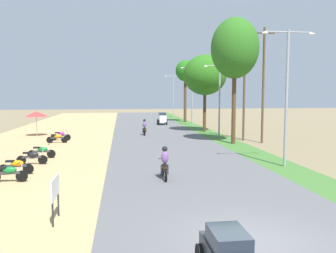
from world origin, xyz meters
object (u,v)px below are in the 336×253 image
at_px(parked_motorbike_fourth, 42,151).
at_px(motorbike_ahead_second, 144,128).
at_px(median_tree_third, 185,72).
at_px(median_tree_second, 205,75).
at_px(streetlamp_near, 287,89).
at_px(streetlamp_farthest, 173,93).
at_px(utility_pole_near, 244,86).
at_px(parked_motorbike_third, 32,156).
at_px(parked_motorbike_second, 16,165).
at_px(parked_motorbike_sixth, 61,135).
at_px(vendor_umbrella, 36,114).
at_px(motorbike_foreground_rider, 165,163).
at_px(streetlamp_mid, 220,95).
at_px(parked_motorbike_nearest, 9,172).
at_px(parked_motorbike_fifth, 57,137).
at_px(streetlamp_far, 192,92).
at_px(median_tree_nearest, 235,49).
at_px(street_signboard, 55,191).
at_px(utility_pole_far, 263,84).
at_px(car_van_white, 162,118).

height_order(parked_motorbike_fourth, motorbike_ahead_second, motorbike_ahead_second).
bearing_deg(median_tree_third, median_tree_second, -91.36).
distance_m(median_tree_third, streetlamp_near, 32.61).
xyz_separation_m(parked_motorbike_fourth, streetlamp_farthest, (14.68, 38.70, 3.91)).
height_order(median_tree_second, utility_pole_near, utility_pole_near).
xyz_separation_m(median_tree_third, utility_pole_near, (1.62, -20.75, -2.58)).
bearing_deg(parked_motorbike_third, parked_motorbike_second, -94.06).
relative_size(parked_motorbike_sixth, vendor_umbrella, 0.71).
distance_m(vendor_umbrella, motorbike_foreground_rider, 22.15).
bearing_deg(streetlamp_mid, parked_motorbike_third, -143.08).
relative_size(parked_motorbike_sixth, motorbike_ahead_second, 1.00).
bearing_deg(parked_motorbike_nearest, streetlamp_farthest, 71.73).
distance_m(parked_motorbike_third, utility_pole_near, 19.44).
relative_size(median_tree_second, streetlamp_near, 1.09).
distance_m(parked_motorbike_fifth, streetlamp_far, 21.44).
bearing_deg(vendor_umbrella, motorbike_ahead_second, -4.47).
xyz_separation_m(streetlamp_mid, motorbike_foreground_rider, (-7.35, -15.73, -3.33)).
relative_size(streetlamp_mid, streetlamp_far, 0.90).
xyz_separation_m(median_tree_nearest, streetlamp_far, (-0.03, 17.21, -3.46)).
relative_size(parked_motorbike_fifth, vendor_umbrella, 0.71).
bearing_deg(median_tree_nearest, median_tree_second, 91.22).
relative_size(utility_pole_near, motorbike_foreground_rider, 5.36).
xyz_separation_m(streetlamp_near, streetlamp_mid, (0.00, 13.65, -0.41)).
xyz_separation_m(street_signboard, utility_pole_near, (13.42, 18.97, 3.91)).
relative_size(streetlamp_near, motorbike_ahead_second, 4.37).
bearing_deg(parked_motorbike_second, streetlamp_mid, 42.42).
bearing_deg(street_signboard, streetlamp_far, 71.02).
height_order(vendor_umbrella, utility_pole_far, utility_pole_far).
xyz_separation_m(streetlamp_mid, car_van_white, (-3.84, 14.83, -3.16)).
bearing_deg(parked_motorbike_third, utility_pole_near, 29.02).
bearing_deg(median_tree_second, parked_motorbike_nearest, -125.49).
xyz_separation_m(streetlamp_mid, utility_pole_near, (1.76, -1.93, 0.83)).
relative_size(parked_motorbike_fifth, streetlamp_near, 0.23).
xyz_separation_m(vendor_umbrella, streetlamp_farthest, (17.93, 25.95, 2.16)).
relative_size(median_tree_second, motorbike_ahead_second, 4.77).
bearing_deg(utility_pole_near, street_signboard, -125.27).
relative_size(parked_motorbike_second, parked_motorbike_sixth, 1.00).
distance_m(parked_motorbike_fifth, parked_motorbike_sixth, 1.68).
bearing_deg(median_tree_second, motorbike_ahead_second, -160.83).
relative_size(street_signboard, streetlamp_far, 0.19).
distance_m(parked_motorbike_third, parked_motorbike_fourth, 2.04).
height_order(parked_motorbike_fifth, median_tree_nearest, median_tree_nearest).
relative_size(streetlamp_near, utility_pole_near, 0.82).
distance_m(vendor_umbrella, streetlamp_near, 25.04).
bearing_deg(median_tree_third, streetlamp_mid, -90.45).
bearing_deg(streetlamp_far, median_tree_nearest, -89.91).
bearing_deg(streetlamp_far, streetlamp_farthest, 90.00).
xyz_separation_m(parked_motorbike_third, car_van_white, (10.94, 25.94, 0.47)).
distance_m(parked_motorbike_fifth, vendor_umbrella, 6.49).
relative_size(parked_motorbike_fourth, street_signboard, 1.20).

